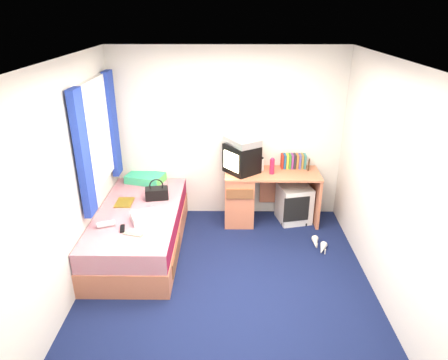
{
  "coord_description": "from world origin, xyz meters",
  "views": [
    {
      "loc": [
        0.01,
        -3.65,
        2.84
      ],
      "look_at": [
        -0.04,
        0.7,
        0.95
      ],
      "focal_mm": 32.0,
      "sensor_mm": 36.0,
      "label": 1
    }
  ],
  "objects_px": {
    "desk": "(252,194)",
    "aerosol_can": "(262,165)",
    "storage_cube": "(294,203)",
    "magazine": "(124,202)",
    "bed": "(140,229)",
    "crt_tv": "(242,158)",
    "picture_frame": "(309,165)",
    "remote_control": "(122,229)",
    "white_heels": "(319,246)",
    "pillow": "(145,178)",
    "handbag": "(157,193)",
    "towel": "(145,218)",
    "pink_water_bottle": "(272,167)",
    "vcr": "(242,141)",
    "colour_swatch_fan": "(133,234)",
    "water_bottle": "(106,224)"
  },
  "relations": [
    {
      "from": "desk",
      "to": "aerosol_can",
      "type": "height_order",
      "value": "aerosol_can"
    },
    {
      "from": "storage_cube",
      "to": "magazine",
      "type": "relative_size",
      "value": 1.89
    },
    {
      "from": "bed",
      "to": "crt_tv",
      "type": "bearing_deg",
      "value": 29.74
    },
    {
      "from": "desk",
      "to": "picture_frame",
      "type": "xyz_separation_m",
      "value": [
        0.79,
        0.1,
        0.41
      ]
    },
    {
      "from": "magazine",
      "to": "remote_control",
      "type": "bearing_deg",
      "value": -78.29
    },
    {
      "from": "white_heels",
      "to": "crt_tv",
      "type": "bearing_deg",
      "value": 142.88
    },
    {
      "from": "white_heels",
      "to": "aerosol_can",
      "type": "bearing_deg",
      "value": 131.12
    },
    {
      "from": "aerosol_can",
      "to": "remote_control",
      "type": "relative_size",
      "value": 1.1
    },
    {
      "from": "pillow",
      "to": "handbag",
      "type": "relative_size",
      "value": 1.61
    },
    {
      "from": "pillow",
      "to": "handbag",
      "type": "xyz_separation_m",
      "value": [
        0.26,
        -0.54,
        0.03
      ]
    },
    {
      "from": "towel",
      "to": "white_heels",
      "type": "distance_m",
      "value": 2.22
    },
    {
      "from": "pink_water_bottle",
      "to": "pillow",
      "type": "bearing_deg",
      "value": 173.96
    },
    {
      "from": "vcr",
      "to": "handbag",
      "type": "relative_size",
      "value": 1.46
    },
    {
      "from": "crt_tv",
      "to": "colour_swatch_fan",
      "type": "distance_m",
      "value": 1.84
    },
    {
      "from": "vcr",
      "to": "water_bottle",
      "type": "height_order",
      "value": "vcr"
    },
    {
      "from": "pink_water_bottle",
      "to": "white_heels",
      "type": "distance_m",
      "value": 1.2
    },
    {
      "from": "pink_water_bottle",
      "to": "handbag",
      "type": "relative_size",
      "value": 0.65
    },
    {
      "from": "magazine",
      "to": "colour_swatch_fan",
      "type": "distance_m",
      "value": 0.82
    },
    {
      "from": "pink_water_bottle",
      "to": "water_bottle",
      "type": "relative_size",
      "value": 1.03
    },
    {
      "from": "bed",
      "to": "vcr",
      "type": "relative_size",
      "value": 4.32
    },
    {
      "from": "desk",
      "to": "remote_control",
      "type": "height_order",
      "value": "desk"
    },
    {
      "from": "bed",
      "to": "towel",
      "type": "distance_m",
      "value": 0.45
    },
    {
      "from": "storage_cube",
      "to": "colour_swatch_fan",
      "type": "xyz_separation_m",
      "value": [
        -1.98,
        -1.32,
        0.28
      ]
    },
    {
      "from": "remote_control",
      "to": "white_heels",
      "type": "relative_size",
      "value": 0.43
    },
    {
      "from": "bed",
      "to": "picture_frame",
      "type": "height_order",
      "value": "picture_frame"
    },
    {
      "from": "pink_water_bottle",
      "to": "towel",
      "type": "distance_m",
      "value": 1.85
    },
    {
      "from": "crt_tv",
      "to": "handbag",
      "type": "distance_m",
      "value": 1.23
    },
    {
      "from": "pillow",
      "to": "crt_tv",
      "type": "bearing_deg",
      "value": -5.42
    },
    {
      "from": "desk",
      "to": "storage_cube",
      "type": "relative_size",
      "value": 2.45
    },
    {
      "from": "picture_frame",
      "to": "handbag",
      "type": "xyz_separation_m",
      "value": [
        -2.05,
        -0.52,
        -0.2
      ]
    },
    {
      "from": "bed",
      "to": "storage_cube",
      "type": "height_order",
      "value": "bed"
    },
    {
      "from": "water_bottle",
      "to": "pink_water_bottle",
      "type": "bearing_deg",
      "value": 28.76
    },
    {
      "from": "crt_tv",
      "to": "aerosol_can",
      "type": "relative_size",
      "value": 3.09
    },
    {
      "from": "aerosol_can",
      "to": "towel",
      "type": "bearing_deg",
      "value": -143.43
    },
    {
      "from": "storage_cube",
      "to": "aerosol_can",
      "type": "distance_m",
      "value": 0.74
    },
    {
      "from": "aerosol_can",
      "to": "colour_swatch_fan",
      "type": "relative_size",
      "value": 0.8
    },
    {
      "from": "handbag",
      "to": "colour_swatch_fan",
      "type": "relative_size",
      "value": 1.44
    },
    {
      "from": "storage_cube",
      "to": "pink_water_bottle",
      "type": "height_order",
      "value": "pink_water_bottle"
    },
    {
      "from": "handbag",
      "to": "storage_cube",
      "type": "bearing_deg",
      "value": 2.68
    },
    {
      "from": "remote_control",
      "to": "aerosol_can",
      "type": "bearing_deg",
      "value": 25.29
    },
    {
      "from": "aerosol_can",
      "to": "water_bottle",
      "type": "height_order",
      "value": "aerosol_can"
    },
    {
      "from": "desk",
      "to": "water_bottle",
      "type": "distance_m",
      "value": 2.07
    },
    {
      "from": "picture_frame",
      "to": "remote_control",
      "type": "xyz_separation_m",
      "value": [
        -2.31,
        -1.3,
        -0.27
      ]
    },
    {
      "from": "vcr",
      "to": "aerosol_can",
      "type": "height_order",
      "value": "vcr"
    },
    {
      "from": "bed",
      "to": "pillow",
      "type": "relative_size",
      "value": 3.92
    },
    {
      "from": "crt_tv",
      "to": "aerosol_can",
      "type": "bearing_deg",
      "value": 61.12
    },
    {
      "from": "white_heels",
      "to": "vcr",
      "type": "bearing_deg",
      "value": 142.68
    },
    {
      "from": "desk",
      "to": "remote_control",
      "type": "relative_size",
      "value": 8.13
    },
    {
      "from": "handbag",
      "to": "colour_swatch_fan",
      "type": "distance_m",
      "value": 0.91
    },
    {
      "from": "crt_tv",
      "to": "picture_frame",
      "type": "relative_size",
      "value": 3.87
    }
  ]
}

